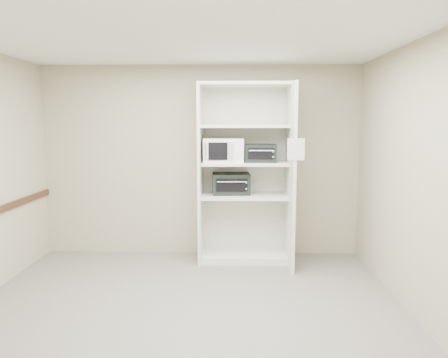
{
  "coord_description": "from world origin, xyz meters",
  "views": [
    {
      "loc": [
        0.48,
        -4.2,
        1.91
      ],
      "look_at": [
        0.35,
        1.29,
        1.19
      ],
      "focal_mm": 35.0,
      "sensor_mm": 36.0,
      "label": 1
    }
  ],
  "objects_px": {
    "microwave": "(223,150)",
    "toaster_oven_upper": "(261,153)",
    "shelving_unit": "(248,179)",
    "toaster_oven_lower": "(231,184)"
  },
  "relations": [
    {
      "from": "shelving_unit",
      "to": "microwave",
      "type": "xyz_separation_m",
      "value": [
        -0.34,
        -0.04,
        0.4
      ]
    },
    {
      "from": "shelving_unit",
      "to": "toaster_oven_lower",
      "type": "distance_m",
      "value": 0.25
    },
    {
      "from": "microwave",
      "to": "shelving_unit",
      "type": "bearing_deg",
      "value": 3.63
    },
    {
      "from": "toaster_oven_upper",
      "to": "toaster_oven_lower",
      "type": "relative_size",
      "value": 0.81
    },
    {
      "from": "toaster_oven_lower",
      "to": "microwave",
      "type": "bearing_deg",
      "value": -141.38
    },
    {
      "from": "microwave",
      "to": "toaster_oven_upper",
      "type": "height_order",
      "value": "microwave"
    },
    {
      "from": "shelving_unit",
      "to": "toaster_oven_upper",
      "type": "xyz_separation_m",
      "value": [
        0.17,
        -0.03,
        0.36
      ]
    },
    {
      "from": "toaster_oven_upper",
      "to": "toaster_oven_lower",
      "type": "bearing_deg",
      "value": 168.26
    },
    {
      "from": "microwave",
      "to": "toaster_oven_upper",
      "type": "relative_size",
      "value": 1.28
    },
    {
      "from": "microwave",
      "to": "toaster_oven_upper",
      "type": "xyz_separation_m",
      "value": [
        0.51,
        0.01,
        -0.04
      ]
    }
  ]
}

